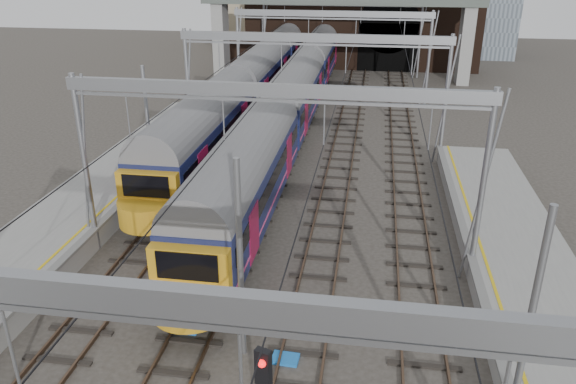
# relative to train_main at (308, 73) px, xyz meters

# --- Properties ---
(tracks) EXTENTS (14.40, 80.00, 0.22)m
(tracks) POSITION_rel_train_main_xyz_m (2.00, -21.30, -2.54)
(tracks) COLOR #4C3828
(tracks) RESTS_ON ground
(overhead_line) EXTENTS (16.80, 80.00, 8.00)m
(overhead_line) POSITION_rel_train_main_xyz_m (2.00, -14.82, 4.01)
(overhead_line) COLOR gray
(overhead_line) RESTS_ON ground
(retaining_wall) EXTENTS (28.00, 2.75, 9.00)m
(retaining_wall) POSITION_rel_train_main_xyz_m (3.40, 15.63, 1.78)
(retaining_wall) COLOR black
(retaining_wall) RESTS_ON ground
(overbridge) EXTENTS (28.00, 3.00, 9.25)m
(overbridge) POSITION_rel_train_main_xyz_m (2.00, 9.70, 4.71)
(overbridge) COLOR gray
(overbridge) RESTS_ON ground
(train_main) EXTENTS (2.91, 67.31, 4.97)m
(train_main) POSITION_rel_train_main_xyz_m (0.00, 0.00, 0.00)
(train_main) COLOR black
(train_main) RESTS_ON ground
(train_second) EXTENTS (2.95, 51.15, 5.03)m
(train_second) POSITION_rel_train_main_xyz_m (-4.00, -1.76, 0.02)
(train_second) COLOR black
(train_second) RESTS_ON ground
(equip_cover_a) EXTENTS (0.92, 0.68, 0.10)m
(equip_cover_a) POSITION_rel_train_main_xyz_m (3.45, -34.47, -2.50)
(equip_cover_a) COLOR blue
(equip_cover_a) RESTS_ON ground
(equip_cover_b) EXTENTS (0.89, 0.65, 0.10)m
(equip_cover_b) POSITION_rel_train_main_xyz_m (-0.28, -33.39, -2.51)
(equip_cover_b) COLOR blue
(equip_cover_b) RESTS_ON ground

